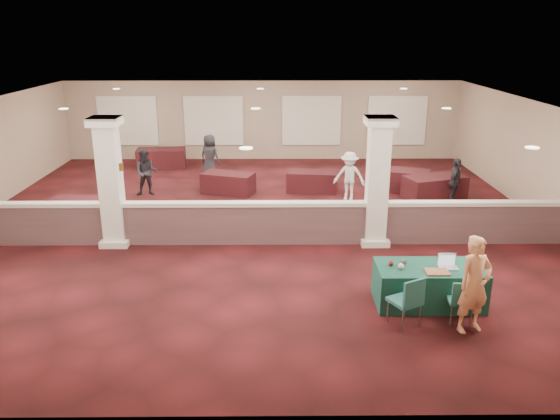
{
  "coord_description": "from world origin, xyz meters",
  "views": [
    {
      "loc": [
        0.51,
        -14.34,
        5.15
      ],
      "look_at": [
        0.62,
        -2.0,
        1.05
      ],
      "focal_mm": 35.0,
      "sensor_mm": 36.0,
      "label": 1
    }
  ],
  "objects_px": {
    "far_table_front_left": "(79,210)",
    "far_table_front_right": "(434,188)",
    "woman": "(474,285)",
    "attendee_d": "(210,156)",
    "conf_chair_main": "(461,298)",
    "far_table_back_right": "(402,180)",
    "near_table": "(429,285)",
    "far_table_back_left": "(161,158)",
    "far_table_back_center": "(312,181)",
    "attendee_c": "(455,182)",
    "far_table_front_center": "(228,183)",
    "attendee_a": "(146,172)",
    "conf_chair_side": "(409,298)",
    "attendee_b": "(349,176)"
  },
  "relations": [
    {
      "from": "far_table_back_left",
      "to": "far_table_back_right",
      "type": "relative_size",
      "value": 1.03
    },
    {
      "from": "far_table_front_left",
      "to": "far_table_back_center",
      "type": "bearing_deg",
      "value": 23.23
    },
    {
      "from": "far_table_front_left",
      "to": "far_table_front_right",
      "type": "xyz_separation_m",
      "value": [
        10.56,
        1.88,
        0.06
      ]
    },
    {
      "from": "far_table_front_center",
      "to": "far_table_back_left",
      "type": "distance_m",
      "value": 4.54
    },
    {
      "from": "conf_chair_main",
      "to": "far_table_back_right",
      "type": "bearing_deg",
      "value": 89.76
    },
    {
      "from": "conf_chair_main",
      "to": "far_table_back_left",
      "type": "relative_size",
      "value": 0.47
    },
    {
      "from": "woman",
      "to": "far_table_front_right",
      "type": "relative_size",
      "value": 0.95
    },
    {
      "from": "woman",
      "to": "far_table_back_left",
      "type": "xyz_separation_m",
      "value": [
        -7.93,
        12.21,
        -0.52
      ]
    },
    {
      "from": "woman",
      "to": "attendee_b",
      "type": "bearing_deg",
      "value": 78.56
    },
    {
      "from": "far_table_back_center",
      "to": "far_table_back_right",
      "type": "relative_size",
      "value": 0.92
    },
    {
      "from": "far_table_front_center",
      "to": "attendee_a",
      "type": "bearing_deg",
      "value": -175.25
    },
    {
      "from": "far_table_back_center",
      "to": "attendee_a",
      "type": "relative_size",
      "value": 1.08
    },
    {
      "from": "far_table_back_center",
      "to": "far_table_back_right",
      "type": "xyz_separation_m",
      "value": [
        2.99,
        0.0,
        0.03
      ]
    },
    {
      "from": "far_table_back_center",
      "to": "attendee_b",
      "type": "distance_m",
      "value": 1.53
    },
    {
      "from": "far_table_front_center",
      "to": "attendee_b",
      "type": "distance_m",
      "value": 3.98
    },
    {
      "from": "near_table",
      "to": "far_table_front_left",
      "type": "distance_m",
      "value": 9.89
    },
    {
      "from": "near_table",
      "to": "attendee_a",
      "type": "relative_size",
      "value": 1.34
    },
    {
      "from": "far_table_back_left",
      "to": "woman",
      "type": "bearing_deg",
      "value": -57.0
    },
    {
      "from": "attendee_b",
      "to": "far_table_back_left",
      "type": "bearing_deg",
      "value": 164.24
    },
    {
      "from": "far_table_front_right",
      "to": "woman",
      "type": "bearing_deg",
      "value": -101.09
    },
    {
      "from": "far_table_front_left",
      "to": "far_table_front_center",
      "type": "xyz_separation_m",
      "value": [
        3.98,
        2.7,
        0.01
      ]
    },
    {
      "from": "attendee_b",
      "to": "near_table",
      "type": "bearing_deg",
      "value": -68.08
    },
    {
      "from": "attendee_c",
      "to": "attendee_d",
      "type": "height_order",
      "value": "attendee_d"
    },
    {
      "from": "far_table_front_center",
      "to": "attendee_a",
      "type": "relative_size",
      "value": 1.08
    },
    {
      "from": "attendee_d",
      "to": "conf_chair_main",
      "type": "bearing_deg",
      "value": 146.59
    },
    {
      "from": "conf_chair_side",
      "to": "far_table_back_right",
      "type": "xyz_separation_m",
      "value": [
        1.84,
        8.8,
        -0.22
      ]
    },
    {
      "from": "far_table_front_right",
      "to": "conf_chair_main",
      "type": "bearing_deg",
      "value": -102.21
    },
    {
      "from": "far_table_back_right",
      "to": "attendee_b",
      "type": "bearing_deg",
      "value": -152.88
    },
    {
      "from": "attendee_b",
      "to": "attendee_a",
      "type": "bearing_deg",
      "value": -168.39
    },
    {
      "from": "far_table_front_center",
      "to": "far_table_back_right",
      "type": "height_order",
      "value": "far_table_back_right"
    },
    {
      "from": "attendee_a",
      "to": "woman",
      "type": "bearing_deg",
      "value": -52.36
    },
    {
      "from": "far_table_back_left",
      "to": "attendee_c",
      "type": "height_order",
      "value": "attendee_c"
    },
    {
      "from": "conf_chair_main",
      "to": "attendee_c",
      "type": "height_order",
      "value": "attendee_c"
    },
    {
      "from": "conf_chair_side",
      "to": "far_table_back_right",
      "type": "height_order",
      "value": "conf_chair_side"
    },
    {
      "from": "attendee_d",
      "to": "attendee_b",
      "type": "bearing_deg",
      "value": 177.33
    },
    {
      "from": "far_table_front_center",
      "to": "far_table_front_right",
      "type": "relative_size",
      "value": 0.88
    },
    {
      "from": "far_table_front_center",
      "to": "far_table_back_center",
      "type": "bearing_deg",
      "value": 4.12
    },
    {
      "from": "far_table_back_center",
      "to": "attendee_c",
      "type": "height_order",
      "value": "attendee_c"
    },
    {
      "from": "conf_chair_main",
      "to": "attendee_b",
      "type": "bearing_deg",
      "value": 103.07
    },
    {
      "from": "near_table",
      "to": "attendee_d",
      "type": "bearing_deg",
      "value": 119.26
    },
    {
      "from": "woman",
      "to": "far_table_back_left",
      "type": "relative_size",
      "value": 0.97
    },
    {
      "from": "woman",
      "to": "attendee_a",
      "type": "relative_size",
      "value": 1.17
    },
    {
      "from": "conf_chair_main",
      "to": "far_table_front_left",
      "type": "relative_size",
      "value": 0.54
    },
    {
      "from": "far_table_front_left",
      "to": "far_table_back_left",
      "type": "xyz_separation_m",
      "value": [
        1.09,
        6.2,
        0.05
      ]
    },
    {
      "from": "conf_chair_main",
      "to": "far_table_front_right",
      "type": "height_order",
      "value": "conf_chair_main"
    },
    {
      "from": "far_table_front_center",
      "to": "attendee_d",
      "type": "bearing_deg",
      "value": 112.25
    },
    {
      "from": "woman",
      "to": "far_table_front_center",
      "type": "bearing_deg",
      "value": 100.29
    },
    {
      "from": "conf_chair_main",
      "to": "attendee_d",
      "type": "xyz_separation_m",
      "value": [
        -5.75,
        10.46,
        0.28
      ]
    },
    {
      "from": "woman",
      "to": "attendee_c",
      "type": "height_order",
      "value": "woman"
    },
    {
      "from": "woman",
      "to": "attendee_d",
      "type": "relative_size",
      "value": 1.13
    }
  ]
}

